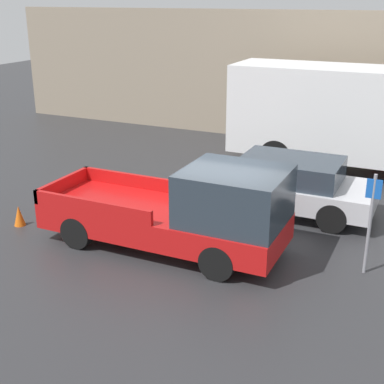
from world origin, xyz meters
TOP-DOWN VIEW (x-y plane):
  - ground_plane at (0.00, 0.00)m, footprint 60.00×60.00m
  - building_wall at (0.00, 10.24)m, footprint 28.00×0.15m
  - pickup_truck at (-0.69, -0.39)m, footprint 5.59×2.06m
  - car at (0.66, 2.91)m, footprint 4.68×2.01m
  - delivery_truck at (1.22, 7.23)m, footprint 7.65×2.40m
  - parking_sign at (3.11, 0.26)m, footprint 0.30×0.07m
  - newspaper_box at (2.29, 9.92)m, footprint 0.45×0.40m
  - traffic_cone at (-5.13, -0.87)m, footprint 0.28×0.28m

SIDE VIEW (x-z plane):
  - ground_plane at x=0.00m, z-range 0.00..0.00m
  - traffic_cone at x=-5.13m, z-range 0.00..0.52m
  - newspaper_box at x=2.29m, z-range 0.00..0.99m
  - car at x=0.66m, z-range 0.03..1.51m
  - pickup_truck at x=-0.69m, z-range -0.07..2.00m
  - parking_sign at x=3.11m, z-range 0.14..2.31m
  - delivery_truck at x=1.22m, z-range 0.14..3.50m
  - building_wall at x=0.00m, z-range 0.00..4.97m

